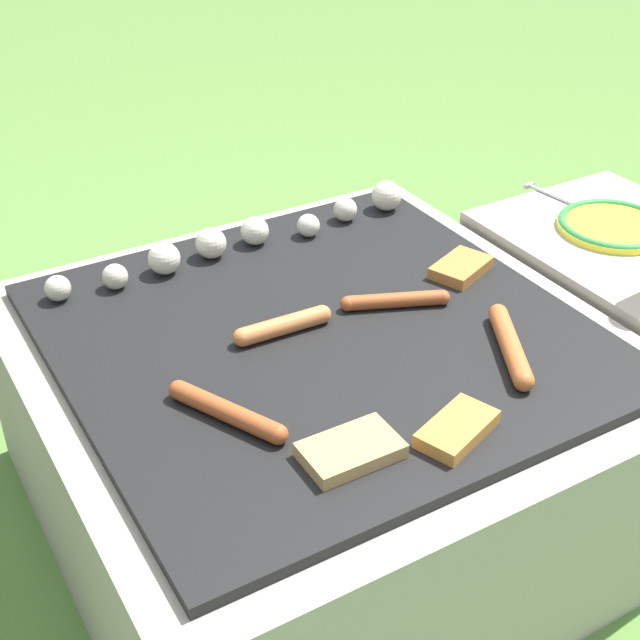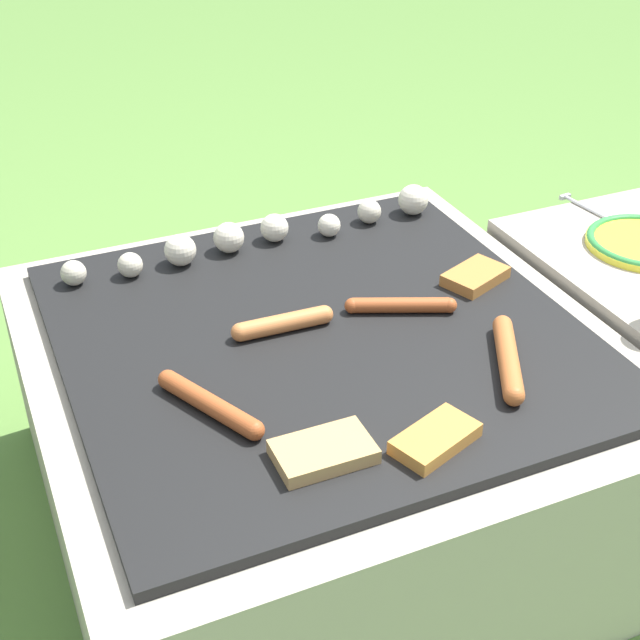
# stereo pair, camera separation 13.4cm
# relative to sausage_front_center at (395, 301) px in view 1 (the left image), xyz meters

# --- Properties ---
(ground_plane) EXTENTS (14.00, 14.00, 0.00)m
(ground_plane) POSITION_rel_sausage_front_center_xyz_m (-0.14, 0.00, -0.39)
(ground_plane) COLOR #567F38
(grill) EXTENTS (0.87, 0.87, 0.37)m
(grill) POSITION_rel_sausage_front_center_xyz_m (-0.14, 0.00, -0.20)
(grill) COLOR #A89E8C
(grill) RESTS_ON ground_plane
(side_ledge) EXTENTS (0.39, 0.51, 0.37)m
(side_ledge) POSITION_rel_sausage_front_center_xyz_m (0.50, -0.03, -0.20)
(side_ledge) COLOR #A89E8C
(side_ledge) RESTS_ON ground_plane
(sausage_front_center) EXTENTS (0.16, 0.08, 0.02)m
(sausage_front_center) POSITION_rel_sausage_front_center_xyz_m (0.00, 0.00, 0.00)
(sausage_front_center) COLOR #A34C23
(sausage_front_center) RESTS_ON grill
(sausage_front_right) EXTENTS (0.11, 0.18, 0.03)m
(sausage_front_right) POSITION_rel_sausage_front_center_xyz_m (0.07, -0.19, 0.00)
(sausage_front_right) COLOR #B7602D
(sausage_front_right) RESTS_ON grill
(sausage_mid_right) EXTENTS (0.10, 0.18, 0.03)m
(sausage_mid_right) POSITION_rel_sausage_front_center_xyz_m (-0.35, -0.12, 0.00)
(sausage_mid_right) COLOR #A34C23
(sausage_mid_right) RESTS_ON grill
(sausage_back_left) EXTENTS (0.16, 0.03, 0.03)m
(sausage_back_left) POSITION_rel_sausage_front_center_xyz_m (-0.19, 0.02, 0.00)
(sausage_back_left) COLOR #C6753D
(sausage_back_left) RESTS_ON grill
(bread_slice_right) EXTENTS (0.12, 0.10, 0.02)m
(bread_slice_right) POSITION_rel_sausage_front_center_xyz_m (0.16, 0.03, -0.00)
(bread_slice_right) COLOR #B27033
(bread_slice_right) RESTS_ON grill
(bread_slice_left) EXTENTS (0.12, 0.08, 0.02)m
(bread_slice_left) POSITION_rel_sausage_front_center_xyz_m (-0.25, -0.26, -0.00)
(bread_slice_left) COLOR tan
(bread_slice_left) RESTS_ON grill
(bread_slice_center) EXTENTS (0.13, 0.10, 0.02)m
(bread_slice_center) POSITION_rel_sausage_front_center_xyz_m (-0.11, -0.30, -0.00)
(bread_slice_center) COLOR #D18438
(bread_slice_center) RESTS_ON grill
(mushroom_row) EXTENTS (0.69, 0.07, 0.06)m
(mushroom_row) POSITION_rel_sausage_front_center_xyz_m (-0.11, 0.30, 0.01)
(mushroom_row) COLOR beige
(mushroom_row) RESTS_ON grill
(plate_colorful) EXTENTS (0.20, 0.20, 0.02)m
(plate_colorful) POSITION_rel_sausage_front_center_xyz_m (0.50, 0.02, -0.00)
(plate_colorful) COLOR yellow
(plate_colorful) RESTS_ON side_ledge
(fork_utensil) EXTENTS (0.04, 0.20, 0.01)m
(fork_utensil) POSITION_rel_sausage_front_center_xyz_m (0.51, 0.16, -0.01)
(fork_utensil) COLOR silver
(fork_utensil) RESTS_ON side_ledge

